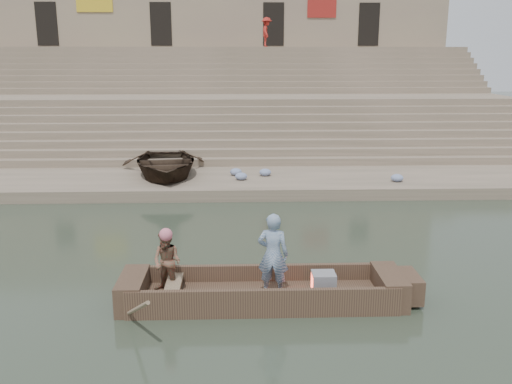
{
  "coord_description": "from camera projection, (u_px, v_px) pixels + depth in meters",
  "views": [
    {
      "loc": [
        2.67,
        -11.77,
        4.83
      ],
      "look_at": [
        3.14,
        1.82,
        1.4
      ],
      "focal_mm": 38.61,
      "sensor_mm": 36.0,
      "label": 1
    }
  ],
  "objects": [
    {
      "name": "cloth_bundles",
      "position": [
        214.0,
        176.0,
        19.88
      ],
      "size": [
        17.17,
        1.77,
        0.26
      ],
      "color": "#3F5999",
      "rests_on": "lower_landing"
    },
    {
      "name": "pedestrian",
      "position": [
        267.0,
        32.0,
        32.1
      ],
      "size": [
        0.67,
        1.11,
        1.68
      ],
      "primitive_type": "imported",
      "rotation": [
        0.0,
        0.0,
        1.53
      ],
      "color": "#AF251D",
      "rests_on": "upper_landing"
    },
    {
      "name": "television",
      "position": [
        323.0,
        282.0,
        10.92
      ],
      "size": [
        0.46,
        0.42,
        0.4
      ],
      "color": "gray",
      "rests_on": "main_rowboat"
    },
    {
      "name": "mid_landing",
      "position": [
        183.0,
        125.0,
        27.18
      ],
      "size": [
        32.0,
        3.0,
        2.8
      ],
      "primitive_type": "cube",
      "color": "gray",
      "rests_on": "ground"
    },
    {
      "name": "building_wall",
      "position": [
        197.0,
        42.0,
        36.81
      ],
      "size": [
        32.0,
        5.07,
        11.2
      ],
      "color": "gray",
      "rests_on": "ground"
    },
    {
      "name": "lower_landing",
      "position": [
        165.0,
        183.0,
        20.21
      ],
      "size": [
        32.0,
        4.0,
        0.4
      ],
      "primitive_type": "cube",
      "color": "gray",
      "rests_on": "ground"
    },
    {
      "name": "ghat_steps",
      "position": [
        186.0,
        113.0,
        28.72
      ],
      "size": [
        32.0,
        11.0,
        5.2
      ],
      "color": "gray",
      "rests_on": "ground"
    },
    {
      "name": "rowboat_trim",
      "position": [
        273.0,
        288.0,
        10.91
      ],
      "size": [
        6.04,
        2.63,
        1.92
      ],
      "color": "brown",
      "rests_on": "ground"
    },
    {
      "name": "upper_landing",
      "position": [
        193.0,
        91.0,
        33.67
      ],
      "size": [
        32.0,
        3.0,
        5.2
      ],
      "primitive_type": "cube",
      "color": "gray",
      "rests_on": "ground"
    },
    {
      "name": "standing_man",
      "position": [
        273.0,
        255.0,
        10.65
      ],
      "size": [
        0.68,
        0.52,
        1.66
      ],
      "primitive_type": "imported",
      "rotation": [
        0.0,
        0.0,
        2.93
      ],
      "color": "navy",
      "rests_on": "main_rowboat"
    },
    {
      "name": "ground",
      "position": [
        121.0,
        272.0,
        12.5
      ],
      "size": [
        120.0,
        120.0,
        0.0
      ],
      "primitive_type": "plane",
      "color": "#2C3729",
      "rests_on": "ground"
    },
    {
      "name": "rowing_man",
      "position": [
        167.0,
        262.0,
        10.83
      ],
      "size": [
        0.75,
        0.69,
        1.25
      ],
      "primitive_type": "imported",
      "rotation": [
        0.0,
        0.0,
        -0.44
      ],
      "color": "#236946",
      "rests_on": "main_rowboat"
    },
    {
      "name": "main_rowboat",
      "position": [
        262.0,
        298.0,
        10.95
      ],
      "size": [
        5.0,
        1.3,
        0.22
      ],
      "primitive_type": "cube",
      "color": "brown",
      "rests_on": "ground"
    },
    {
      "name": "beached_rowboat",
      "position": [
        165.0,
        163.0,
        20.48
      ],
      "size": [
        3.91,
        5.04,
        0.96
      ],
      "primitive_type": "imported",
      "rotation": [
        0.0,
        0.0,
        0.14
      ],
      "color": "#2D2116",
      "rests_on": "lower_landing"
    }
  ]
}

